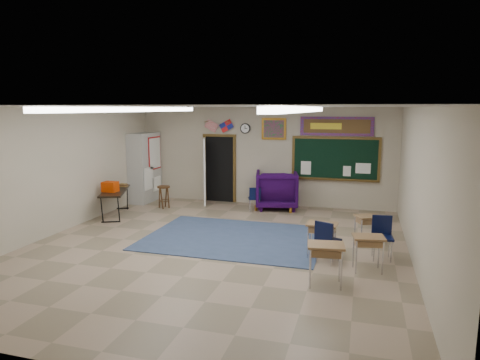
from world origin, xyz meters
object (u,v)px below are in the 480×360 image
(student_desk_front_right, at_px, (368,228))
(wooden_stool, at_px, (164,197))
(student_desk_front_left, at_px, (322,238))
(folding_table, at_px, (115,202))
(wingback_armchair, at_px, (277,190))

(student_desk_front_right, distance_m, wooden_stool, 6.16)
(student_desk_front_left, relative_size, wooden_stool, 1.06)
(student_desk_front_left, xyz_separation_m, folding_table, (-5.87, 1.84, 0.00))
(student_desk_front_right, relative_size, folding_table, 0.36)
(wingback_armchair, relative_size, student_desk_front_left, 1.76)
(student_desk_front_right, height_order, folding_table, folding_table)
(student_desk_front_left, height_order, wooden_stool, student_desk_front_left)
(folding_table, bearing_deg, student_desk_front_left, -40.11)
(wingback_armchair, height_order, student_desk_front_right, wingback_armchair)
(student_desk_front_right, height_order, wooden_stool, wooden_stool)
(student_desk_front_left, distance_m, folding_table, 6.15)
(folding_table, bearing_deg, wooden_stool, 30.57)
(wooden_stool, bearing_deg, wingback_armchair, 16.09)
(student_desk_front_left, distance_m, wooden_stool, 5.83)
(wingback_armchair, bearing_deg, wooden_stool, 3.28)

